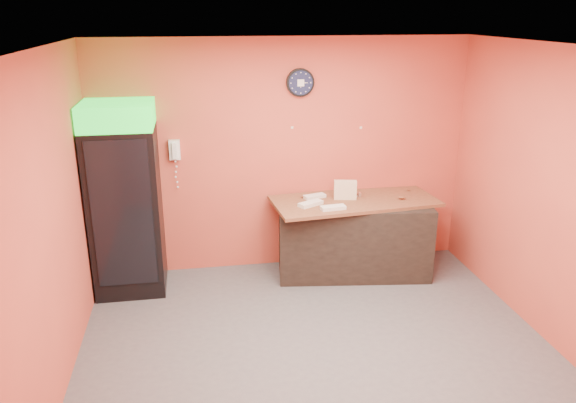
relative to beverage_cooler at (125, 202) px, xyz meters
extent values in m
plane|color=#47474C|center=(1.85, -1.60, -1.05)|extent=(4.50, 4.50, 0.00)
cube|color=#CB4F39|center=(1.85, 0.40, 0.35)|extent=(4.50, 0.02, 2.80)
cube|color=#CB4F39|center=(-0.40, -1.60, 0.35)|extent=(0.02, 4.00, 2.80)
cube|color=#CB4F39|center=(4.10, -1.60, 0.35)|extent=(0.02, 4.00, 2.80)
cube|color=white|center=(1.85, -1.60, 1.75)|extent=(4.50, 4.00, 0.02)
cube|color=black|center=(0.00, 0.05, -0.11)|extent=(0.76, 0.76, 1.89)
cube|color=green|center=(0.00, 0.05, 0.97)|extent=(0.76, 0.76, 0.27)
cube|color=black|center=(0.00, -0.33, -0.03)|extent=(0.63, 0.02, 1.62)
cube|color=black|center=(2.64, 0.00, -0.61)|extent=(1.89, 1.03, 0.90)
cylinder|color=black|center=(2.04, 0.37, 1.22)|extent=(0.33, 0.05, 0.33)
cylinder|color=#0F1433|center=(2.04, 0.35, 1.22)|extent=(0.28, 0.01, 0.28)
cube|color=white|center=(2.04, 0.34, 1.22)|extent=(0.08, 0.00, 0.08)
cube|color=white|center=(0.56, 0.35, 0.49)|extent=(0.13, 0.07, 0.23)
cube|color=white|center=(0.56, 0.30, 0.49)|extent=(0.05, 0.04, 0.19)
cube|color=brown|center=(2.64, 0.00, -0.14)|extent=(2.01, 1.03, 0.04)
cube|color=beige|center=(2.53, 0.04, -0.09)|extent=(0.28, 0.14, 0.06)
cube|color=beige|center=(2.53, 0.04, -0.03)|extent=(0.28, 0.14, 0.06)
cube|color=beige|center=(2.53, 0.04, 0.02)|extent=(0.28, 0.14, 0.06)
cube|color=beige|center=(2.53, 0.04, 0.08)|extent=(0.28, 0.14, 0.06)
cube|color=silver|center=(2.08, -0.12, -0.09)|extent=(0.32, 0.25, 0.04)
cube|color=silver|center=(2.30, -0.30, -0.10)|extent=(0.29, 0.14, 0.04)
cube|color=silver|center=(2.18, 0.14, -0.10)|extent=(0.28, 0.17, 0.04)
cylinder|color=silver|center=(2.72, 0.08, -0.09)|extent=(0.05, 0.05, 0.05)
camera|label=1|loc=(0.80, -6.10, 2.03)|focal=35.00mm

